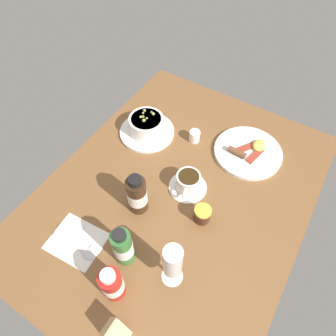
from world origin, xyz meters
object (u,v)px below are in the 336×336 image
wine_glass (173,262)px  sauce_bottle_brown (137,195)px  coffee_cup (188,183)px  sauce_bottle_green (123,247)px  breakfast_plate (248,152)px  jam_jar (202,214)px  creamer_jug (195,136)px  sauce_bottle_red (112,284)px  porridge_bowl (147,126)px  cutlery_setting (77,242)px  menu_card (114,330)px

wine_glass → sauce_bottle_brown: wine_glass is taller
coffee_cup → sauce_bottle_green: bearing=-6.6°
breakfast_plate → wine_glass: bearing=-0.6°
jam_jar → breakfast_plate: (-33.39, 2.02, -2.01)cm
breakfast_plate → jam_jar: bearing=-3.5°
creamer_jug → sauce_bottle_red: size_ratio=0.38×
sauce_bottle_red → breakfast_plate: (-65.72, 12.03, -5.48)cm
sauce_bottle_green → sauce_bottle_red: size_ratio=1.16×
porridge_bowl → wine_glass: 57.38cm
cutlery_setting → creamer_jug: creamer_jug is taller
cutlery_setting → coffee_cup: 40.07cm
coffee_cup → creamer_jug: bearing=-157.1°
sauce_bottle_red → breakfast_plate: sauce_bottle_red is taller
coffee_cup → sauce_bottle_brown: sauce_bottle_brown is taller
cutlery_setting → porridge_bowl: bearing=-171.2°
porridge_bowl → cutlery_setting: 49.87cm
creamer_jug → sauce_bottle_red: bearing=7.8°
breakfast_plate → menu_card: 74.27cm
jam_jar → sauce_bottle_green: size_ratio=0.35×
menu_card → wine_glass: bearing=166.3°
coffee_cup → sauce_bottle_green: sauce_bottle_green is taller
porridge_bowl → jam_jar: 42.31cm
coffee_cup → wine_glass: 31.82cm
wine_glass → jam_jar: (-20.62, -1.48, -8.93)cm
jam_jar → porridge_bowl: bearing=-121.2°
wine_glass → jam_jar: 22.52cm
creamer_jug → menu_card: bearing=12.2°
creamer_jug → breakfast_plate: 21.01cm
coffee_cup → sauce_bottle_brown: (14.96, -10.09, 4.23)cm
jam_jar → sauce_bottle_green: sauce_bottle_green is taller
coffee_cup → jam_jar: coffee_cup is taller
cutlery_setting → jam_jar: bearing=133.6°
menu_card → coffee_cup: bearing=-172.6°
menu_card → creamer_jug: bearing=-167.8°
cutlery_setting → wine_glass: size_ratio=0.94×
porridge_bowl → sauce_bottle_brown: size_ratio=1.31×
porridge_bowl → sauce_bottle_green: sauce_bottle_green is taller
coffee_cup → wine_glass: size_ratio=0.72×
sauce_bottle_red → wine_glass: bearing=135.6°
porridge_bowl → coffee_cup: (13.99, 26.51, -0.50)cm
sauce_bottle_red → coffee_cup: bearing=179.5°
porridge_bowl → sauce_bottle_green: 50.58cm
breakfast_plate → menu_card: (73.99, -5.40, 3.51)cm
breakfast_plate → porridge_bowl: bearing=-73.3°
porridge_bowl → cutlery_setting: size_ratio=1.24×
sauce_bottle_brown → wine_glass: bearing=57.5°
cutlery_setting → wine_glass: wine_glass is taller
coffee_cup → menu_card: 48.93cm
breakfast_plate → coffee_cup: bearing=-24.7°
coffee_cup → jam_jar: bearing=50.8°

